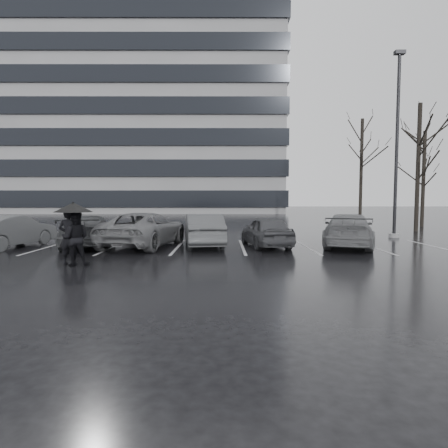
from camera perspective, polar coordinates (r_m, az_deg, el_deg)
ground at (r=13.78m, az=0.85°, el=-4.86°), size 160.00×160.00×0.00m
office_building at (r=66.48m, az=-19.87°, el=14.36°), size 61.00×26.00×29.00m
car_main at (r=16.37m, az=6.46°, el=-1.14°), size 2.20×4.09×1.32m
car_west_a at (r=16.47m, az=-3.13°, el=-0.91°), size 2.08×4.49×1.43m
car_west_b at (r=16.81m, az=-12.01°, el=-0.80°), size 3.44×5.71×1.48m
car_west_c at (r=17.42m, az=-19.96°, el=-0.98°), size 2.72×4.97×1.36m
car_west_d at (r=18.45m, az=-29.68°, el=-0.97°), size 2.35×4.42×1.38m
car_east at (r=17.09m, az=18.38°, el=-0.92°), size 3.46×5.33×1.44m
pedestrian_left at (r=12.84m, az=-22.53°, el=-1.76°), size 0.67×0.44×1.80m
pedestrian_right at (r=12.65m, az=-21.70°, el=-2.03°), size 0.94×0.79×1.71m
umbrella at (r=12.66m, az=-21.99°, el=2.37°), size 1.18×1.18×2.01m
lamp_post at (r=22.12m, az=24.80°, el=9.73°), size 0.53×0.53×9.76m
stall_stripes at (r=16.26m, az=-2.12°, el=-3.49°), size 19.72×5.00×0.00m
tree_east at (r=26.66m, az=27.46°, el=7.59°), size 0.26×0.26×8.00m
tree_ne at (r=31.33m, az=28.11°, el=6.05°), size 0.26×0.26×7.00m
tree_north at (r=32.68m, az=20.17°, el=7.49°), size 0.26×0.26×8.50m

